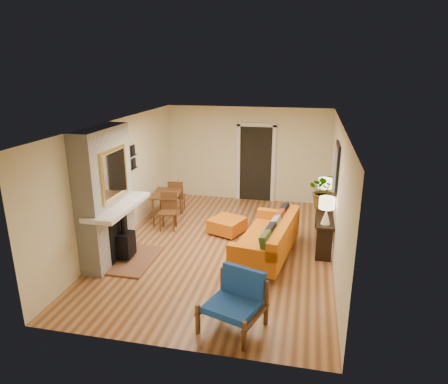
{
  "coord_description": "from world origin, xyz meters",
  "views": [
    {
      "loc": [
        1.67,
        -7.51,
        3.66
      ],
      "look_at": [
        0.0,
        0.2,
        1.15
      ],
      "focal_mm": 32.0,
      "sensor_mm": 36.0,
      "label": 1
    }
  ],
  "objects_px": {
    "ottoman": "(227,225)",
    "dining_table": "(170,198)",
    "houseplant": "(325,190)",
    "sofa": "(270,239)",
    "console_table": "(324,218)",
    "lamp_far": "(325,187)",
    "blue_chair": "(236,298)",
    "lamp_near": "(327,207)"
  },
  "relations": [
    {
      "from": "lamp_near",
      "to": "lamp_far",
      "type": "bearing_deg",
      "value": 90.0
    },
    {
      "from": "lamp_near",
      "to": "houseplant",
      "type": "relative_size",
      "value": 0.67
    },
    {
      "from": "sofa",
      "to": "console_table",
      "type": "xyz_separation_m",
      "value": [
        1.04,
        0.84,
        0.21
      ]
    },
    {
      "from": "blue_chair",
      "to": "lamp_far",
      "type": "bearing_deg",
      "value": 71.36
    },
    {
      "from": "console_table",
      "to": "houseplant",
      "type": "xyz_separation_m",
      "value": [
        -0.01,
        0.2,
        0.55
      ]
    },
    {
      "from": "ottoman",
      "to": "console_table",
      "type": "height_order",
      "value": "console_table"
    },
    {
      "from": "sofa",
      "to": "ottoman",
      "type": "relative_size",
      "value": 2.52
    },
    {
      "from": "blue_chair",
      "to": "lamp_near",
      "type": "height_order",
      "value": "lamp_near"
    },
    {
      "from": "dining_table",
      "to": "lamp_near",
      "type": "relative_size",
      "value": 3.02
    },
    {
      "from": "houseplant",
      "to": "sofa",
      "type": "bearing_deg",
      "value": -134.55
    },
    {
      "from": "houseplant",
      "to": "ottoman",
      "type": "bearing_deg",
      "value": -177.04
    },
    {
      "from": "lamp_far",
      "to": "houseplant",
      "type": "xyz_separation_m",
      "value": [
        -0.01,
        -0.46,
        0.07
      ]
    },
    {
      "from": "sofa",
      "to": "ottoman",
      "type": "height_order",
      "value": "sofa"
    },
    {
      "from": "sofa",
      "to": "lamp_far",
      "type": "height_order",
      "value": "lamp_far"
    },
    {
      "from": "ottoman",
      "to": "dining_table",
      "type": "xyz_separation_m",
      "value": [
        -1.54,
        0.51,
        0.36
      ]
    },
    {
      "from": "dining_table",
      "to": "console_table",
      "type": "relative_size",
      "value": 0.88
    },
    {
      "from": "console_table",
      "to": "lamp_far",
      "type": "distance_m",
      "value": 0.82
    },
    {
      "from": "sofa",
      "to": "lamp_far",
      "type": "distance_m",
      "value": 1.95
    },
    {
      "from": "dining_table",
      "to": "houseplant",
      "type": "height_order",
      "value": "houseplant"
    },
    {
      "from": "blue_chair",
      "to": "houseplant",
      "type": "height_order",
      "value": "houseplant"
    },
    {
      "from": "dining_table",
      "to": "lamp_far",
      "type": "bearing_deg",
      "value": 0.81
    },
    {
      "from": "blue_chair",
      "to": "lamp_near",
      "type": "xyz_separation_m",
      "value": [
        1.29,
        2.47,
        0.61
      ]
    },
    {
      "from": "ottoman",
      "to": "lamp_far",
      "type": "height_order",
      "value": "lamp_far"
    },
    {
      "from": "ottoman",
      "to": "lamp_far",
      "type": "relative_size",
      "value": 1.65
    },
    {
      "from": "console_table",
      "to": "lamp_far",
      "type": "height_order",
      "value": "lamp_far"
    },
    {
      "from": "sofa",
      "to": "lamp_far",
      "type": "relative_size",
      "value": 4.17
    },
    {
      "from": "ottoman",
      "to": "blue_chair",
      "type": "distance_m",
      "value": 3.38
    },
    {
      "from": "console_table",
      "to": "lamp_far",
      "type": "xyz_separation_m",
      "value": [
        0.0,
        0.66,
        0.49
      ]
    },
    {
      "from": "blue_chair",
      "to": "ottoman",
      "type": "bearing_deg",
      "value": 104.1
    },
    {
      "from": "lamp_far",
      "to": "sofa",
      "type": "bearing_deg",
      "value": -124.67
    },
    {
      "from": "blue_chair",
      "to": "console_table",
      "type": "distance_m",
      "value": 3.43
    },
    {
      "from": "sofa",
      "to": "houseplant",
      "type": "bearing_deg",
      "value": 45.45
    },
    {
      "from": "ottoman",
      "to": "lamp_near",
      "type": "xyz_separation_m",
      "value": [
        2.11,
        -0.79,
        0.86
      ]
    },
    {
      "from": "dining_table",
      "to": "lamp_far",
      "type": "height_order",
      "value": "lamp_far"
    },
    {
      "from": "blue_chair",
      "to": "dining_table",
      "type": "bearing_deg",
      "value": 121.97
    },
    {
      "from": "lamp_far",
      "to": "houseplant",
      "type": "relative_size",
      "value": 0.67
    },
    {
      "from": "ottoman",
      "to": "console_table",
      "type": "xyz_separation_m",
      "value": [
        2.11,
        -0.1,
        0.37
      ]
    },
    {
      "from": "ottoman",
      "to": "blue_chair",
      "type": "bearing_deg",
      "value": -75.9
    },
    {
      "from": "lamp_far",
      "to": "houseplant",
      "type": "distance_m",
      "value": 0.46
    },
    {
      "from": "houseplant",
      "to": "console_table",
      "type": "bearing_deg",
      "value": -87.2
    },
    {
      "from": "dining_table",
      "to": "houseplant",
      "type": "bearing_deg",
      "value": -6.34
    },
    {
      "from": "blue_chair",
      "to": "console_table",
      "type": "bearing_deg",
      "value": 67.82
    }
  ]
}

